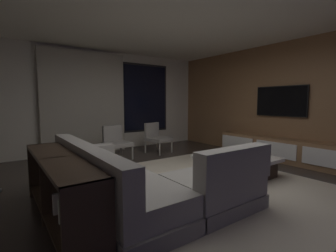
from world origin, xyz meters
The scene contains 13 objects.
floor centered at (0.00, 0.00, 0.00)m, with size 9.20×9.20×0.00m, color #332B26.
back_wall_with_window centered at (-0.06, 3.62, 1.34)m, with size 6.60×0.30×2.70m.
media_wall centered at (3.06, 0.00, 1.35)m, with size 0.12×7.80×2.70m.
ceiling centered at (0.00, 0.00, 2.70)m, with size 8.20×8.20×0.00m, color silver.
area_rug centered at (0.35, -0.10, 0.01)m, with size 3.20×3.80×0.01m, color beige.
sectional_couch centered at (-0.99, -0.13, 0.29)m, with size 1.98×2.50×0.82m.
coffee_table centered at (1.04, -0.05, 0.19)m, with size 1.16×1.16×0.36m.
book_stack_on_coffee_table centered at (0.93, 0.09, 0.39)m, with size 0.26×0.18×0.06m.
accent_chair_near_window centered at (1.00, 2.54, 0.43)m, with size 0.67×0.68×0.78m.
accent_chair_by_curtain centered at (-0.16, 2.49, 0.43)m, with size 0.60×0.62×0.78m.
media_console centered at (2.77, 0.05, 0.25)m, with size 0.46×3.10×0.52m.
mounted_tv centered at (2.95, 0.25, 1.35)m, with size 0.05×1.21×0.70m.
console_table_behind_couch centered at (-1.90, 0.00, 0.42)m, with size 0.40×2.10×0.74m.
Camera 1 is at (-2.43, -2.78, 1.33)m, focal length 25.82 mm.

